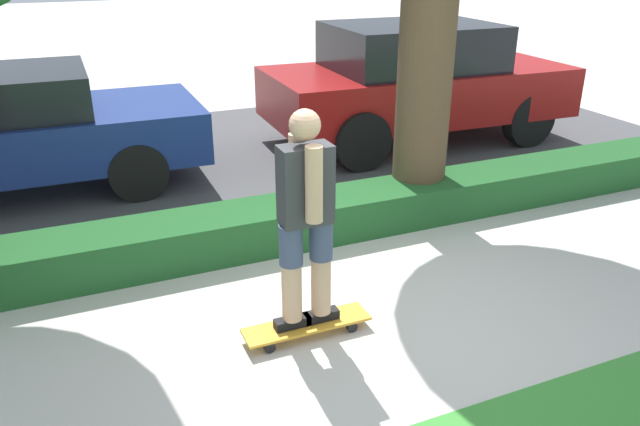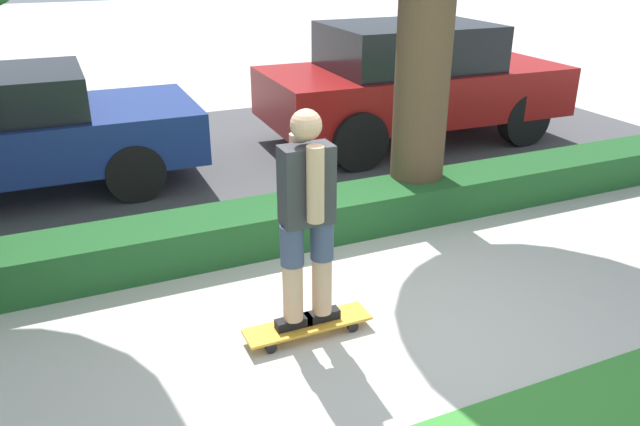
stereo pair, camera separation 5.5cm
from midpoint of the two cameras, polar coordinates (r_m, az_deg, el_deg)
name	(u,v)px [view 1 (the left image)]	position (r m, az deg, el deg)	size (l,w,h in m)	color
ground_plane	(378,326)	(4.71, 5.67, -10.22)	(60.00, 60.00, 0.00)	#BCB7AD
street_asphalt	(226,159)	(8.26, -8.37, 4.92)	(12.62, 5.00, 0.01)	#474749
hedge_row	(299,220)	(5.88, -1.69, -0.69)	(12.62, 0.60, 0.39)	#1E5123
skateboard	(307,325)	(4.54, -0.86, -10.22)	(0.93, 0.24, 0.10)	gold
skater_person	(306,217)	(4.13, -0.93, -0.39)	(0.48, 0.40, 1.56)	black
parked_car_middle	(416,81)	(8.89, 8.91, 11.84)	(4.20, 1.97, 1.61)	maroon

